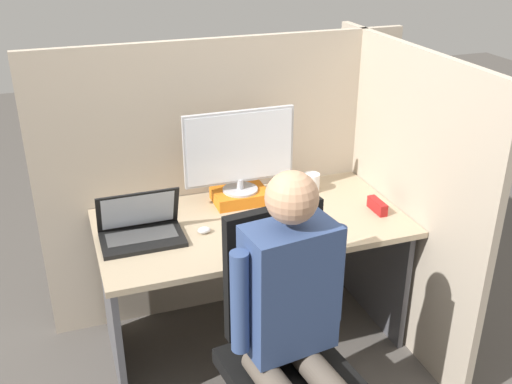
% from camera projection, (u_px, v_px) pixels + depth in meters
% --- Properties ---
extents(cubicle_panel_back, '(2.01, 0.05, 1.55)m').
position_uv_depth(cubicle_panel_back, '(227.00, 180.00, 3.28)').
color(cubicle_panel_back, tan).
rests_on(cubicle_panel_back, ground).
extents(cubicle_panel_right, '(0.04, 1.43, 1.55)m').
position_uv_depth(cubicle_panel_right, '(399.00, 196.00, 3.09)').
color(cubicle_panel_right, tan).
rests_on(cubicle_panel_right, ground).
extents(desk, '(1.51, 0.78, 0.73)m').
position_uv_depth(desk, '(252.00, 251.00, 3.02)').
color(desk, tan).
rests_on(desk, ground).
extents(paper_box, '(0.28, 0.20, 0.06)m').
position_uv_depth(paper_box, '(240.00, 196.00, 3.13)').
color(paper_box, orange).
rests_on(paper_box, desk).
extents(monitor, '(0.58, 0.18, 0.43)m').
position_uv_depth(monitor, '(239.00, 150.00, 3.02)').
color(monitor, '#B2B2B7').
rests_on(monitor, paper_box).
extents(laptop, '(0.38, 0.24, 0.24)m').
position_uv_depth(laptop, '(141.00, 230.00, 2.76)').
color(laptop, black).
rests_on(laptop, desk).
extents(mouse, '(0.06, 0.05, 0.03)m').
position_uv_depth(mouse, '(204.00, 230.00, 2.83)').
color(mouse, silver).
rests_on(mouse, desk).
extents(stapler, '(0.04, 0.14, 0.06)m').
position_uv_depth(stapler, '(377.00, 206.00, 3.03)').
color(stapler, '#A31919').
rests_on(stapler, desk).
extents(carrot_toy, '(0.05, 0.12, 0.05)m').
position_uv_depth(carrot_toy, '(255.00, 240.00, 2.73)').
color(carrot_toy, orange).
rests_on(carrot_toy, desk).
extents(office_chair, '(0.54, 0.57, 1.04)m').
position_uv_depth(office_chair, '(281.00, 336.00, 2.47)').
color(office_chair, black).
rests_on(office_chair, ground).
extents(person, '(0.48, 0.49, 1.30)m').
position_uv_depth(person, '(293.00, 316.00, 2.22)').
color(person, brown).
rests_on(person, ground).
extents(coffee_mug, '(0.09, 0.09, 0.10)m').
position_uv_depth(coffee_mug, '(312.00, 183.00, 3.23)').
color(coffee_mug, white).
rests_on(coffee_mug, desk).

